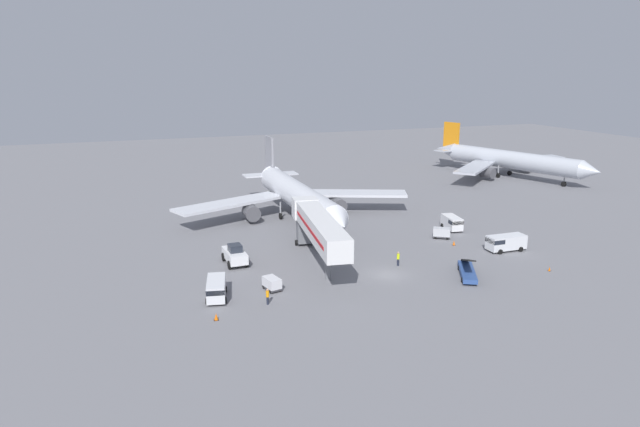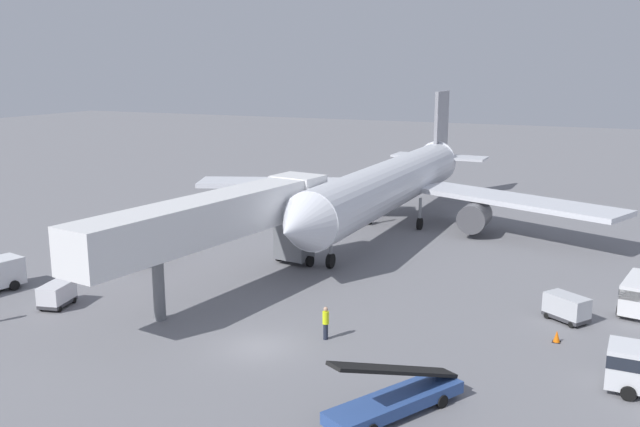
# 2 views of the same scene
# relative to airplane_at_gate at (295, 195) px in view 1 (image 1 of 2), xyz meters

# --- Properties ---
(ground_plane) EXTENTS (300.00, 300.00, 0.00)m
(ground_plane) POSITION_rel_airplane_at_gate_xyz_m (2.35, -29.10, -4.15)
(ground_plane) COLOR slate
(airplane_at_gate) EXTENTS (40.95, 42.27, 12.02)m
(airplane_at_gate) POSITION_rel_airplane_at_gate_xyz_m (0.00, 0.00, 0.00)
(airplane_at_gate) COLOR silver
(airplane_at_gate) RESTS_ON ground
(jet_bridge) EXTENTS (6.31, 22.13, 6.72)m
(jet_bridge) POSITION_rel_airplane_at_gate_xyz_m (-4.14, -21.89, 0.87)
(jet_bridge) COLOR silver
(jet_bridge) RESTS_ON ground
(pushback_tug) EXTENTS (2.70, 5.25, 2.69)m
(pushback_tug) POSITION_rel_airplane_at_gate_xyz_m (-14.30, -18.70, -2.90)
(pushback_tug) COLOR white
(pushback_tug) RESTS_ON ground
(belt_loader_truck) EXTENTS (4.75, 6.82, 3.25)m
(belt_loader_truck) POSITION_rel_airplane_at_gate_xyz_m (11.25, -32.97, -3.38)
(belt_loader_truck) COLOR #2D4C8E
(belt_loader_truck) RESTS_ON ground
(service_van_mid_right) EXTENTS (2.98, 5.35, 2.10)m
(service_van_mid_right) POSITION_rel_airplane_at_gate_xyz_m (-18.60, -29.13, -2.95)
(service_van_mid_right) COLOR silver
(service_van_mid_right) RESTS_ON ground
(service_van_rear_right) EXTENTS (2.69, 4.65, 2.14)m
(service_van_rear_right) POSITION_rel_airplane_at_gate_xyz_m (20.90, -14.95, -2.93)
(service_van_rear_right) COLOR white
(service_van_rear_right) RESTS_ON ground
(service_van_near_right) EXTENTS (5.50, 2.48, 2.18)m
(service_van_near_right) POSITION_rel_airplane_at_gate_xyz_m (21.93, -26.39, -2.90)
(service_van_near_right) COLOR silver
(service_van_near_right) RESTS_ON ground
(baggage_cart_rear_left) EXTENTS (2.81, 2.49, 1.58)m
(baggage_cart_rear_left) POSITION_rel_airplane_at_gate_xyz_m (16.91, -18.27, -3.28)
(baggage_cart_rear_left) COLOR #38383D
(baggage_cart_rear_left) RESTS_ON ground
(baggage_cart_outer_right) EXTENTS (1.87, 2.57, 1.49)m
(baggage_cart_outer_right) POSITION_rel_airplane_at_gate_xyz_m (-12.21, -28.87, -3.33)
(baggage_cart_outer_right) COLOR #38383D
(baggage_cart_outer_right) RESTS_ON ground
(ground_crew_worker_foreground) EXTENTS (0.35, 0.35, 1.81)m
(ground_crew_worker_foreground) POSITION_rel_airplane_at_gate_xyz_m (-13.73, -32.59, -3.19)
(ground_crew_worker_foreground) COLOR #1E2333
(ground_crew_worker_foreground) RESTS_ON ground
(ground_crew_worker_midground) EXTENTS (0.50, 0.50, 1.88)m
(ground_crew_worker_midground) POSITION_rel_airplane_at_gate_xyz_m (5.15, -26.65, -3.16)
(ground_crew_worker_midground) COLOR #1E2333
(ground_crew_worker_midground) RESTS_ON ground
(safety_cone_alpha) EXTENTS (0.43, 0.43, 0.66)m
(safety_cone_alpha) POSITION_rel_airplane_at_gate_xyz_m (16.76, -21.79, -3.83)
(safety_cone_alpha) COLOR black
(safety_cone_alpha) RESTS_ON ground
(safety_cone_bravo) EXTENTS (0.48, 0.48, 0.73)m
(safety_cone_bravo) POSITION_rel_airplane_at_gate_xyz_m (-19.60, -34.51, -3.79)
(safety_cone_bravo) COLOR black
(safety_cone_bravo) RESTS_ON ground
(safety_cone_charlie) EXTENTS (0.34, 0.34, 0.52)m
(safety_cone_charlie) POSITION_rel_airplane_at_gate_xyz_m (22.00, -34.97, -3.89)
(safety_cone_charlie) COLOR black
(safety_cone_charlie) RESTS_ON ground
(airplane_background) EXTENTS (37.51, 41.70, 11.44)m
(airplane_background) POSITION_rel_airplane_at_gate_xyz_m (57.56, 18.62, -0.11)
(airplane_background) COLOR #B7BCC6
(airplane_background) RESTS_ON ground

